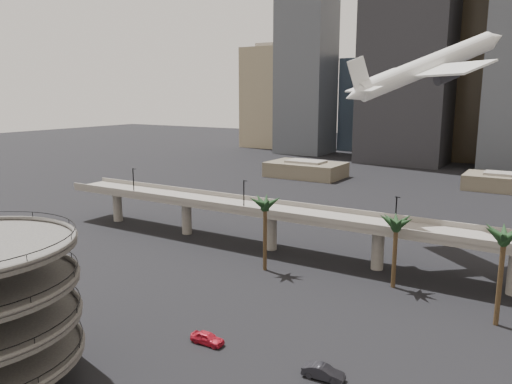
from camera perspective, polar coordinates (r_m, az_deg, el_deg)
The scene contains 6 objects.
overpass at distance 95.20m, azimuth 7.54°, elevation -3.36°, with size 130.00×9.30×14.70m.
palm_trees at distance 80.82m, azimuth 19.39°, elevation -3.64°, with size 54.40×18.40×14.00m.
low_buildings at distance 176.52m, azimuth 21.35°, elevation 1.21°, with size 135.00×27.50×6.80m.
airborne_jet at distance 100.85m, azimuth 18.89°, elevation 13.35°, with size 26.99×28.00×15.18m.
car_a at distance 65.87m, azimuth -5.58°, elevation -16.28°, with size 1.81×4.51×1.54m, color red.
car_b at distance 59.15m, azimuth 7.70°, elevation -19.74°, with size 1.66×4.77×1.57m, color black.
Camera 1 is at (37.44, -29.25, 31.08)m, focal length 35.00 mm.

